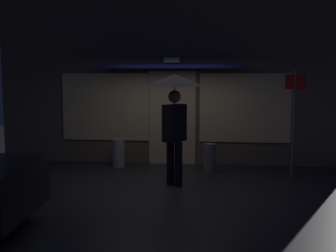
{
  "coord_description": "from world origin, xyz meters",
  "views": [
    {
      "loc": [
        1.05,
        -8.4,
        2.19
      ],
      "look_at": [
        0.12,
        0.11,
        1.16
      ],
      "focal_mm": 48.53,
      "sensor_mm": 36.0,
      "label": 1
    }
  ],
  "objects": [
    {
      "name": "building_facade",
      "position": [
        0.0,
        2.34,
        2.0
      ],
      "size": [
        8.36,
        1.0,
        4.03
      ],
      "color": "brown",
      "rests_on": "ground"
    },
    {
      "name": "street_sign_post",
      "position": [
        2.6,
        0.93,
        1.27
      ],
      "size": [
        0.4,
        0.07,
        2.23
      ],
      "color": "#595B60",
      "rests_on": "ground"
    },
    {
      "name": "sidewalk_bollard_2",
      "position": [
        -1.2,
        1.7,
        0.33
      ],
      "size": [
        0.29,
        0.29,
        0.66
      ],
      "primitive_type": "cylinder",
      "color": "#9E998E",
      "rests_on": "ground"
    },
    {
      "name": "sidewalk_bollard",
      "position": [
        0.9,
        1.28,
        0.32
      ],
      "size": [
        0.26,
        0.26,
        0.64
      ],
      "primitive_type": "cylinder",
      "color": "slate",
      "rests_on": "ground"
    },
    {
      "name": "ground_plane",
      "position": [
        0.0,
        0.0,
        0.0
      ],
      "size": [
        18.0,
        18.0,
        0.0
      ],
      "primitive_type": "plane",
      "color": "#26262B"
    },
    {
      "name": "person_with_umbrella",
      "position": [
        0.25,
        0.11,
        1.71
      ],
      "size": [
        1.13,
        1.13,
        2.14
      ],
      "rotation": [
        0.0,
        0.0,
        0.98
      ],
      "color": "black",
      "rests_on": "ground"
    }
  ]
}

